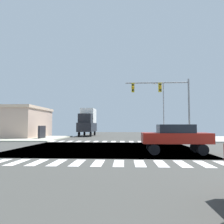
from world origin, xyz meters
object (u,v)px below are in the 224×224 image
at_px(traffic_signal_mast, 164,95).
at_px(box_truck_leading_1, 88,121).
at_px(street_lamp, 162,105).
at_px(sedan_trailing_4, 176,136).

height_order(traffic_signal_mast, box_truck_leading_1, traffic_signal_mast).
distance_m(traffic_signal_mast, street_lamp, 9.92).
distance_m(street_lamp, box_truck_leading_1, 13.19).
xyz_separation_m(traffic_signal_mast, sedan_trailing_4, (-1.23, -10.67, -4.13)).
height_order(street_lamp, sedan_trailing_4, street_lamp).
xyz_separation_m(street_lamp, box_truck_leading_1, (-12.38, 3.80, -2.53)).
xyz_separation_m(traffic_signal_mast, street_lamp, (1.34, 9.82, -0.16)).
bearing_deg(sedan_trailing_4, street_lamp, -7.15).
bearing_deg(box_truck_leading_1, traffic_signal_mast, 129.02).
relative_size(street_lamp, box_truck_leading_1, 1.19).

